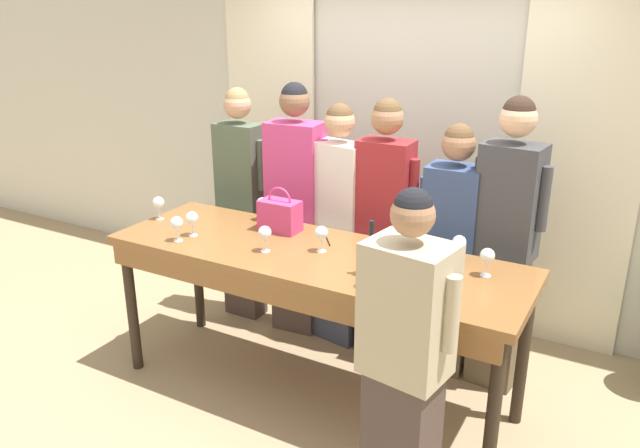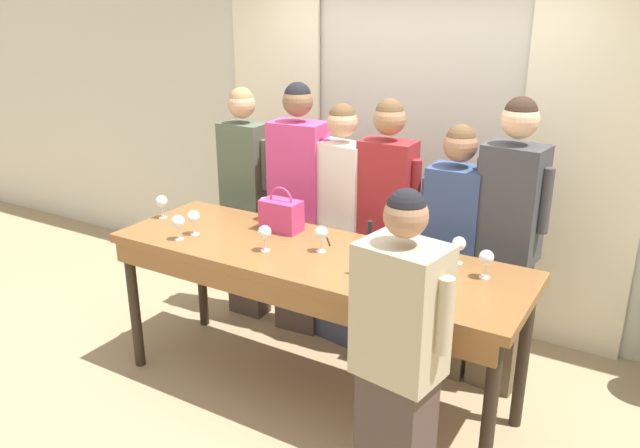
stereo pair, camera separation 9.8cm
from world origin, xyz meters
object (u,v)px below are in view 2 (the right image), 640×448
Objects in this scene: wine_glass_front_right at (265,233)px; wine_glass_back_left at (321,233)px; wine_glass_center_mid at (459,244)px; guest_olive_jacket at (246,199)px; guest_cream_sweater at (341,223)px; wine_glass_center_right at (486,258)px; guest_pink_top at (299,208)px; host_pouring at (399,363)px; wine_bottle at (369,256)px; guest_striped_shirt at (385,226)px; wine_glass_back_right at (162,202)px; wine_glass_front_mid at (401,243)px; guest_navy_coat at (452,250)px; wine_glass_center_left at (194,217)px; wine_glass_front_left at (265,203)px; wine_glass_by_bottle at (407,273)px; tasting_bar at (311,268)px; guest_beige_cap at (507,245)px; wine_glass_back_mid at (432,283)px; wine_glass_by_handbag at (178,222)px; wine_glass_near_host at (368,268)px; handbag at (281,215)px.

wine_glass_back_left is at bearing 28.84° from wine_glass_front_right.
wine_glass_center_mid is 0.09× the size of guest_olive_jacket.
guest_cream_sweater reaches higher than wine_glass_front_right.
wine_glass_center_right is 1.62m from guest_pink_top.
host_pouring reaches higher than wine_glass_center_right.
guest_striped_shirt is (-0.29, 0.83, -0.14)m from wine_bottle.
wine_glass_back_right is 0.09× the size of guest_striped_shirt.
wine_glass_center_mid is 0.09× the size of guest_striped_shirt.
guest_navy_coat reaches higher than wine_glass_front_mid.
wine_glass_center_right is 0.09× the size of guest_cream_sweater.
wine_glass_front_left is at bearing 64.71° from wine_glass_center_left.
wine_glass_front_mid and wine_glass_by_bottle have the same top height.
guest_cream_sweater is (0.06, 0.82, -0.18)m from wine_glass_front_right.
guest_striped_shirt is (-0.84, 0.53, -0.14)m from wine_glass_center_right.
guest_pink_top reaches higher than tasting_bar.
wine_glass_front_right is at bearing 179.39° from wine_bottle.
wine_glass_front_right is at bearing 173.46° from wine_glass_by_bottle.
guest_beige_cap reaches higher than host_pouring.
guest_striped_shirt is (-0.70, 0.98, -0.14)m from wine_glass_back_mid.
wine_glass_center_right is 1.00m from guest_striped_shirt.
wine_glass_near_host is at bearing -1.11° from wine_glass_by_handbag.
wine_glass_back_mid is at bearing -5.15° from wine_glass_center_left.
guest_cream_sweater is at bearing 180.00° from guest_striped_shirt.
wine_glass_center_left is 0.09× the size of guest_cream_sweater.
wine_glass_near_host is 0.20m from wine_glass_by_bottle.
wine_glass_front_left is at bearing 27.67° from wine_glass_back_right.
wine_glass_front_right is 1.14m from guest_olive_jacket.
guest_cream_sweater is at bearing 133.70° from wine_glass_by_bottle.
guest_striped_shirt is (0.40, 0.82, -0.14)m from wine_glass_front_right.
host_pouring is at bearing -35.29° from handbag.
wine_glass_center_right is 1.00× the size of wine_glass_by_handbag.
wine_glass_center_left is 1.75m from host_pouring.
wine_glass_back_right is at bearing -162.36° from guest_beige_cap.
wine_glass_front_mid is 1.00× the size of wine_glass_center_right.
wine_glass_by_handbag is (-1.68, 0.03, 0.00)m from wine_glass_back_mid.
wine_bottle is at bearing 158.79° from wine_glass_by_bottle.
guest_navy_coat reaches higher than wine_glass_back_left.
wine_glass_center_left is (-0.55, -0.00, 0.00)m from wine_glass_front_right.
wine_glass_center_left and wine_glass_back_mid have the same top height.
wine_glass_front_mid is at bearing 15.98° from tasting_bar.
tasting_bar is 0.35m from wine_glass_front_right.
wine_glass_by_bottle is 0.96m from guest_navy_coat.
tasting_bar is 0.95m from guest_navy_coat.
handbag is (-0.37, 0.24, 0.20)m from tasting_bar.
wine_glass_center_left and wine_glass_near_host have the same top height.
wine_glass_center_right is at bearing 28.54° from wine_bottle.
guest_pink_top reaches higher than wine_glass_back_mid.
wine_bottle is 1.97× the size of wine_glass_front_left.
wine_glass_front_right is 0.77m from wine_glass_near_host.
wine_glass_by_bottle is (0.20, 0.04, 0.00)m from wine_glass_near_host.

